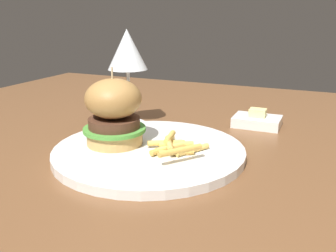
{
  "coord_description": "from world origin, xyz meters",
  "views": [
    {
      "loc": [
        0.23,
        -0.69,
        0.96
      ],
      "look_at": [
        -0.0,
        -0.15,
        0.78
      ],
      "focal_mm": 40.0,
      "sensor_mm": 36.0,
      "label": 1
    }
  ],
  "objects_px": {
    "butter_dish": "(257,121)",
    "main_plate": "(149,151)",
    "burger_sandwich": "(114,112)",
    "wine_glass": "(127,53)"
  },
  "relations": [
    {
      "from": "wine_glass",
      "to": "butter_dish",
      "type": "height_order",
      "value": "wine_glass"
    },
    {
      "from": "wine_glass",
      "to": "butter_dish",
      "type": "bearing_deg",
      "value": 20.55
    },
    {
      "from": "butter_dish",
      "to": "main_plate",
      "type": "bearing_deg",
      "value": -118.79
    },
    {
      "from": "main_plate",
      "to": "burger_sandwich",
      "type": "xyz_separation_m",
      "value": [
        -0.06,
        -0.01,
        0.06
      ]
    },
    {
      "from": "main_plate",
      "to": "butter_dish",
      "type": "relative_size",
      "value": 3.32
    },
    {
      "from": "burger_sandwich",
      "to": "butter_dish",
      "type": "relative_size",
      "value": 1.36
    },
    {
      "from": "wine_glass",
      "to": "burger_sandwich",
      "type": "bearing_deg",
      "value": -69.32
    },
    {
      "from": "wine_glass",
      "to": "butter_dish",
      "type": "xyz_separation_m",
      "value": [
        0.24,
        0.09,
        -0.13
      ]
    },
    {
      "from": "main_plate",
      "to": "wine_glass",
      "type": "xyz_separation_m",
      "value": [
        -0.12,
        0.14,
        0.14
      ]
    },
    {
      "from": "main_plate",
      "to": "wine_glass",
      "type": "distance_m",
      "value": 0.23
    }
  ]
}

